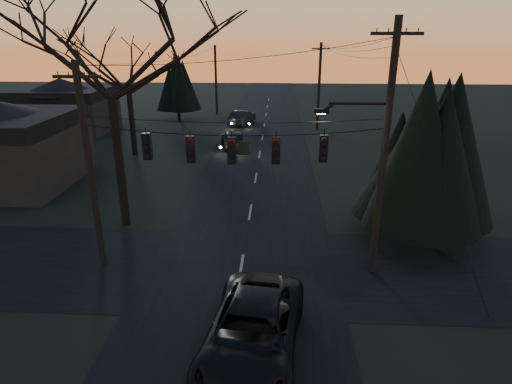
# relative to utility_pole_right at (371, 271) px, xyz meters

# --- Properties ---
(main_road) EXTENTS (8.00, 120.00, 0.02)m
(main_road) POSITION_rel_utility_pole_right_xyz_m (-5.50, 10.00, 0.01)
(main_road) COLOR black
(main_road) RESTS_ON ground
(cross_road) EXTENTS (60.00, 7.00, 0.02)m
(cross_road) POSITION_rel_utility_pole_right_xyz_m (-5.50, 0.00, 0.01)
(cross_road) COLOR black
(cross_road) RESTS_ON ground
(utility_pole_right) EXTENTS (5.00, 0.30, 10.00)m
(utility_pole_right) POSITION_rel_utility_pole_right_xyz_m (0.00, 0.00, 0.00)
(utility_pole_right) COLOR black
(utility_pole_right) RESTS_ON ground
(utility_pole_left) EXTENTS (1.80, 0.30, 8.50)m
(utility_pole_left) POSITION_rel_utility_pole_right_xyz_m (-11.50, 0.00, 0.00)
(utility_pole_left) COLOR black
(utility_pole_left) RESTS_ON ground
(utility_pole_far_r) EXTENTS (1.80, 0.30, 8.50)m
(utility_pole_far_r) POSITION_rel_utility_pole_right_xyz_m (0.00, 28.00, 0.00)
(utility_pole_far_r) COLOR black
(utility_pole_far_r) RESTS_ON ground
(utility_pole_far_l) EXTENTS (0.30, 0.30, 8.00)m
(utility_pole_far_l) POSITION_rel_utility_pole_right_xyz_m (-11.50, 36.00, 0.00)
(utility_pole_far_l) COLOR black
(utility_pole_far_l) RESTS_ON ground
(span_signal_assembly) EXTENTS (11.50, 0.44, 1.60)m
(span_signal_assembly) POSITION_rel_utility_pole_right_xyz_m (-5.74, 0.00, 5.24)
(span_signal_assembly) COLOR black
(span_signal_assembly) RESTS_ON ground
(bare_tree_left) EXTENTS (9.54, 9.54, 12.90)m
(bare_tree_left) POSITION_rel_utility_pole_right_xyz_m (-11.90, 4.12, 9.02)
(bare_tree_left) COLOR black
(bare_tree_left) RESTS_ON ground
(evergreen_right) EXTENTS (4.94, 4.94, 7.69)m
(evergreen_right) POSITION_rel_utility_pole_right_xyz_m (2.92, 3.17, 4.44)
(evergreen_right) COLOR black
(evergreen_right) RESTS_ON ground
(bare_tree_dist) EXTENTS (7.39, 7.39, 9.81)m
(bare_tree_dist) POSITION_rel_utility_pole_right_xyz_m (-15.72, 17.50, 6.85)
(bare_tree_dist) COLOR black
(bare_tree_dist) RESTS_ON ground
(evergreen_dist) EXTENTS (3.79, 3.79, 6.51)m
(evergreen_dist) POSITION_rel_utility_pole_right_xyz_m (-15.27, 32.01, 3.85)
(evergreen_dist) COLOR black
(evergreen_dist) RESTS_ON ground
(house_left_far) EXTENTS (9.00, 7.00, 5.20)m
(house_left_far) POSITION_rel_utility_pole_right_xyz_m (-25.50, 26.00, 2.60)
(house_left_far) COLOR black
(house_left_far) RESTS_ON ground
(suv_near) EXTENTS (3.49, 6.35, 1.68)m
(suv_near) POSITION_rel_utility_pole_right_xyz_m (-4.70, -5.22, 0.84)
(suv_near) COLOR black
(suv_near) RESTS_ON ground
(sedan_oncoming_a) EXTENTS (2.76, 4.83, 1.55)m
(sedan_oncoming_a) POSITION_rel_utility_pole_right_xyz_m (-7.87, 20.03, 0.77)
(sedan_oncoming_a) COLOR black
(sedan_oncoming_a) RESTS_ON ground
(sedan_oncoming_b) EXTENTS (2.84, 4.86, 1.51)m
(sedan_oncoming_b) POSITION_rel_utility_pole_right_xyz_m (-7.92, 29.98, 0.76)
(sedan_oncoming_b) COLOR black
(sedan_oncoming_b) RESTS_ON ground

